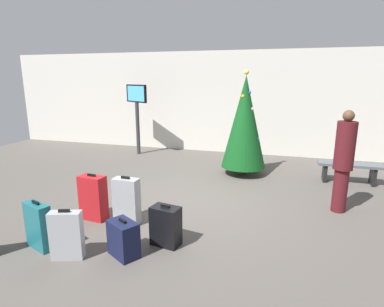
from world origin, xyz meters
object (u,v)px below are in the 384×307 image
at_px(suitcase_4, 127,201).
at_px(suitcase_5, 38,226).
at_px(traveller_0, 344,159).
at_px(suitcase_3, 166,226).
at_px(suitcase_2, 123,239).
at_px(flight_info_kiosk, 137,106).
at_px(waiting_bench, 349,168).
at_px(suitcase_6, 93,198).
at_px(suitcase_1, 67,235).
at_px(holiday_tree, 245,122).

relative_size(suitcase_4, suitcase_5, 1.15).
height_order(traveller_0, suitcase_3, traveller_0).
bearing_deg(suitcase_2, flight_info_kiosk, 114.05).
height_order(waiting_bench, traveller_0, traveller_0).
xyz_separation_m(flight_info_kiosk, suitcase_6, (1.42, -4.68, -1.17)).
relative_size(flight_info_kiosk, suitcase_4, 2.66).
bearing_deg(waiting_bench, suitcase_6, -143.48).
distance_m(suitcase_1, suitcase_6, 1.25).
height_order(waiting_bench, suitcase_6, suitcase_6).
bearing_deg(flight_info_kiosk, suitcase_6, -73.11).
xyz_separation_m(suitcase_3, suitcase_4, (-0.89, 0.48, 0.10)).
height_order(flight_info_kiosk, suitcase_1, flight_info_kiosk).
distance_m(traveller_0, suitcase_4, 3.90).
relative_size(suitcase_4, suitcase_6, 1.01).
bearing_deg(suitcase_2, suitcase_3, 45.38).
xyz_separation_m(traveller_0, suitcase_4, (-3.53, -1.56, -0.60)).
bearing_deg(suitcase_3, suitcase_1, -147.69).
relative_size(holiday_tree, suitcase_4, 3.14).
height_order(suitcase_2, suitcase_3, suitcase_3).
bearing_deg(suitcase_2, suitcase_4, 115.23).
xyz_separation_m(flight_info_kiosk, waiting_bench, (6.03, -1.26, -1.20)).
bearing_deg(flight_info_kiosk, suitcase_3, -60.18).
bearing_deg(suitcase_4, holiday_tree, 65.98).
height_order(suitcase_1, suitcase_4, suitcase_4).
distance_m(suitcase_1, suitcase_2, 0.76).
relative_size(waiting_bench, suitcase_2, 2.53).
height_order(waiting_bench, suitcase_4, suitcase_4).
relative_size(waiting_bench, suitcase_1, 1.93).
relative_size(flight_info_kiosk, traveller_0, 1.18).
relative_size(suitcase_1, suitcase_2, 1.31).
xyz_separation_m(holiday_tree, suitcase_3, (-0.62, -3.87, -1.05)).
distance_m(waiting_bench, suitcase_6, 5.74).
bearing_deg(waiting_bench, suitcase_5, -136.98).
height_order(flight_info_kiosk, suitcase_3, flight_info_kiosk).
relative_size(traveller_0, suitcase_3, 2.97).
height_order(traveller_0, suitcase_4, traveller_0).
xyz_separation_m(holiday_tree, flight_info_kiosk, (-3.56, 1.27, 0.22)).
bearing_deg(suitcase_2, suitcase_5, -172.88).
distance_m(suitcase_3, suitcase_5, 1.83).
relative_size(suitcase_1, suitcase_6, 0.87).
distance_m(flight_info_kiosk, waiting_bench, 6.28).
bearing_deg(suitcase_4, suitcase_5, -127.15).
distance_m(holiday_tree, traveller_0, 2.74).
height_order(suitcase_5, suitcase_6, suitcase_6).
bearing_deg(holiday_tree, traveller_0, -42.04).
distance_m(suitcase_2, suitcase_5, 1.29).
xyz_separation_m(waiting_bench, traveller_0, (-0.45, -1.83, 0.64)).
bearing_deg(suitcase_2, suitcase_1, -158.71).
distance_m(suitcase_4, suitcase_6, 0.63).
bearing_deg(waiting_bench, holiday_tree, -179.80).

